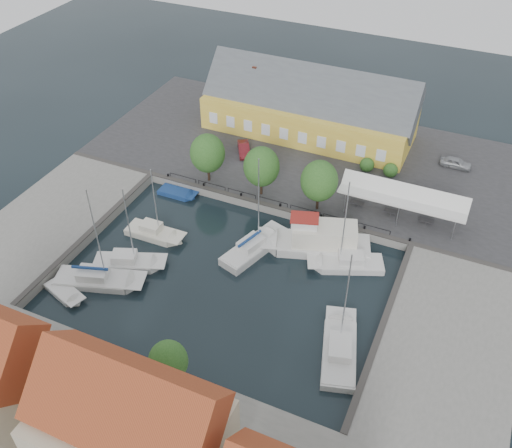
{
  "coord_description": "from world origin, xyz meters",
  "views": [
    {
      "loc": [
        19.85,
        -38.31,
        41.0
      ],
      "look_at": [
        0.0,
        6.0,
        1.5
      ],
      "focal_mm": 40.0,
      "sensor_mm": 36.0,
      "label": 1
    }
  ],
  "objects_px": {
    "tent_canopy": "(403,197)",
    "west_boat_b": "(154,234)",
    "west_boat_c": "(128,263)",
    "west_boat_d": "(98,280)",
    "east_boat_a": "(347,264)",
    "trawler": "(318,242)",
    "center_sailboat": "(253,249)",
    "car_red": "(244,149)",
    "launch_nw": "(177,194)",
    "car_silver": "(456,163)",
    "warehouse": "(306,108)",
    "east_boat_c": "(339,351)",
    "launch_sw": "(65,293)"
  },
  "relations": [
    {
      "from": "launch_sw",
      "to": "launch_nw",
      "type": "bearing_deg",
      "value": 84.93
    },
    {
      "from": "center_sailboat",
      "to": "west_boat_c",
      "type": "relative_size",
      "value": 1.15
    },
    {
      "from": "east_boat_a",
      "to": "west_boat_b",
      "type": "height_order",
      "value": "east_boat_a"
    },
    {
      "from": "launch_sw",
      "to": "trawler",
      "type": "bearing_deg",
      "value": 38.88
    },
    {
      "from": "center_sailboat",
      "to": "launch_sw",
      "type": "relative_size",
      "value": 2.33
    },
    {
      "from": "west_boat_c",
      "to": "center_sailboat",
      "type": "bearing_deg",
      "value": 33.54
    },
    {
      "from": "car_silver",
      "to": "trawler",
      "type": "distance_m",
      "value": 23.55
    },
    {
      "from": "west_boat_d",
      "to": "launch_sw",
      "type": "bearing_deg",
      "value": -127.33
    },
    {
      "from": "tent_canopy",
      "to": "warehouse",
      "type": "bearing_deg",
      "value": 140.14
    },
    {
      "from": "tent_canopy",
      "to": "trawler",
      "type": "height_order",
      "value": "trawler"
    },
    {
      "from": "trawler",
      "to": "west_boat_b",
      "type": "xyz_separation_m",
      "value": [
        -17.3,
        -5.37,
        -0.76
      ]
    },
    {
      "from": "east_boat_a",
      "to": "west_boat_d",
      "type": "distance_m",
      "value": 25.6
    },
    {
      "from": "west_boat_c",
      "to": "west_boat_d",
      "type": "relative_size",
      "value": 0.85
    },
    {
      "from": "center_sailboat",
      "to": "west_boat_c",
      "type": "bearing_deg",
      "value": -146.46
    },
    {
      "from": "east_boat_c",
      "to": "west_boat_b",
      "type": "xyz_separation_m",
      "value": [
        -23.67,
        7.06,
        0.0
      ]
    },
    {
      "from": "car_silver",
      "to": "west_boat_c",
      "type": "height_order",
      "value": "west_boat_c"
    },
    {
      "from": "car_red",
      "to": "launch_nw",
      "type": "xyz_separation_m",
      "value": [
        -4.14,
        -10.34,
        -1.57
      ]
    },
    {
      "from": "car_silver",
      "to": "launch_nw",
      "type": "distance_m",
      "value": 35.17
    },
    {
      "from": "warehouse",
      "to": "car_red",
      "type": "distance_m",
      "value": 10.74
    },
    {
      "from": "tent_canopy",
      "to": "west_boat_d",
      "type": "relative_size",
      "value": 1.14
    },
    {
      "from": "west_boat_c",
      "to": "trawler",
      "type": "bearing_deg",
      "value": 31.52
    },
    {
      "from": "west_boat_b",
      "to": "launch_nw",
      "type": "xyz_separation_m",
      "value": [
        -1.63,
        7.83,
        -0.17
      ]
    },
    {
      "from": "center_sailboat",
      "to": "launch_nw",
      "type": "distance_m",
      "value": 13.95
    },
    {
      "from": "west_boat_b",
      "to": "east_boat_c",
      "type": "bearing_deg",
      "value": -16.61
    },
    {
      "from": "tent_canopy",
      "to": "launch_nw",
      "type": "relative_size",
      "value": 2.84
    },
    {
      "from": "car_red",
      "to": "east_boat_a",
      "type": "xyz_separation_m",
      "value": [
        18.51,
        -14.14,
        -1.4
      ]
    },
    {
      "from": "west_boat_b",
      "to": "west_boat_d",
      "type": "bearing_deg",
      "value": -98.44
    },
    {
      "from": "launch_nw",
      "to": "east_boat_a",
      "type": "bearing_deg",
      "value": -9.54
    },
    {
      "from": "car_red",
      "to": "launch_nw",
      "type": "distance_m",
      "value": 11.25
    },
    {
      "from": "warehouse",
      "to": "center_sailboat",
      "type": "height_order",
      "value": "center_sailboat"
    },
    {
      "from": "west_boat_c",
      "to": "west_boat_d",
      "type": "distance_m",
      "value": 3.65
    },
    {
      "from": "car_red",
      "to": "east_boat_c",
      "type": "relative_size",
      "value": 0.35
    },
    {
      "from": "east_boat_a",
      "to": "west_boat_b",
      "type": "relative_size",
      "value": 1.18
    },
    {
      "from": "car_red",
      "to": "trawler",
      "type": "height_order",
      "value": "trawler"
    },
    {
      "from": "center_sailboat",
      "to": "launch_sw",
      "type": "height_order",
      "value": "center_sailboat"
    },
    {
      "from": "car_silver",
      "to": "west_boat_d",
      "type": "height_order",
      "value": "west_boat_d"
    },
    {
      "from": "east_boat_a",
      "to": "east_boat_c",
      "type": "relative_size",
      "value": 0.98
    },
    {
      "from": "tent_canopy",
      "to": "center_sailboat",
      "type": "relative_size",
      "value": 1.17
    },
    {
      "from": "warehouse",
      "to": "east_boat_c",
      "type": "bearing_deg",
      "value": -64.9
    },
    {
      "from": "tent_canopy",
      "to": "west_boat_b",
      "type": "relative_size",
      "value": 1.46
    },
    {
      "from": "center_sailboat",
      "to": "east_boat_c",
      "type": "height_order",
      "value": "center_sailboat"
    },
    {
      "from": "car_red",
      "to": "trawler",
      "type": "xyz_separation_m",
      "value": [
        14.79,
        -12.8,
        -0.65
      ]
    },
    {
      "from": "east_boat_a",
      "to": "launch_nw",
      "type": "height_order",
      "value": "east_boat_a"
    },
    {
      "from": "east_boat_c",
      "to": "west_boat_c",
      "type": "bearing_deg",
      "value": 175.46
    },
    {
      "from": "warehouse",
      "to": "launch_nw",
      "type": "distance_m",
      "value": 21.89
    },
    {
      "from": "warehouse",
      "to": "east_boat_a",
      "type": "bearing_deg",
      "value": -59.97
    },
    {
      "from": "tent_canopy",
      "to": "west_boat_d",
      "type": "distance_m",
      "value": 33.79
    },
    {
      "from": "trawler",
      "to": "west_boat_c",
      "type": "bearing_deg",
      "value": -148.48
    },
    {
      "from": "tent_canopy",
      "to": "car_red",
      "type": "relative_size",
      "value": 3.47
    },
    {
      "from": "tent_canopy",
      "to": "east_boat_a",
      "type": "distance_m",
      "value": 10.43
    }
  ]
}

